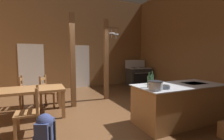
% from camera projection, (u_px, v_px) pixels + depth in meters
% --- Properties ---
extents(ground_plane, '(8.66, 8.65, 0.10)m').
position_uv_depth(ground_plane, '(104.00, 117.00, 4.15)').
color(ground_plane, brown).
extents(wall_back, '(8.66, 0.14, 4.46)m').
position_uv_depth(wall_back, '(72.00, 41.00, 7.54)').
color(wall_back, brown).
rests_on(wall_back, ground_plane).
extents(wall_right, '(0.14, 8.65, 4.46)m').
position_uv_depth(wall_right, '(208.00, 37.00, 5.64)').
color(wall_right, brown).
rests_on(wall_right, ground_plane).
extents(glazed_door_back_left, '(1.00, 0.01, 2.05)m').
position_uv_depth(glazed_door_back_left, '(32.00, 68.00, 6.83)').
color(glazed_door_back_left, white).
rests_on(glazed_door_back_left, ground_plane).
extents(glazed_panel_back_right, '(0.84, 0.01, 2.05)m').
position_uv_depth(glazed_panel_back_right, '(81.00, 66.00, 7.75)').
color(glazed_panel_back_right, white).
rests_on(glazed_panel_back_right, ground_plane).
extents(kitchen_island, '(2.18, 1.02, 0.89)m').
position_uv_depth(kitchen_island, '(179.00, 103.00, 3.72)').
color(kitchen_island, olive).
rests_on(kitchen_island, ground_plane).
extents(stove_range, '(1.21, 0.91, 1.32)m').
position_uv_depth(stove_range, '(138.00, 76.00, 8.17)').
color(stove_range, '#2A2A2A').
rests_on(stove_range, ground_plane).
extents(support_post_with_pot_rack, '(0.54, 0.23, 2.81)m').
position_uv_depth(support_post_with_pot_rack, '(107.00, 57.00, 5.60)').
color(support_post_with_pot_rack, brown).
rests_on(support_post_with_pot_rack, ground_plane).
extents(support_post_center, '(0.14, 0.14, 2.81)m').
position_uv_depth(support_post_center, '(73.00, 61.00, 4.75)').
color(support_post_center, brown).
rests_on(support_post_center, ground_plane).
extents(dining_table, '(1.72, 0.93, 0.74)m').
position_uv_depth(dining_table, '(28.00, 92.00, 3.95)').
color(dining_table, olive).
rests_on(dining_table, ground_plane).
extents(ladderback_chair_near_window, '(0.47, 0.47, 0.95)m').
position_uv_depth(ladderback_chair_near_window, '(26.00, 92.00, 4.78)').
color(ladderback_chair_near_window, olive).
rests_on(ladderback_chair_near_window, ground_plane).
extents(ladderback_chair_by_post, '(0.46, 0.46, 0.95)m').
position_uv_depth(ladderback_chair_by_post, '(30.00, 112.00, 3.13)').
color(ladderback_chair_by_post, olive).
rests_on(ladderback_chair_by_post, ground_plane).
extents(ladderback_chair_at_table_end, '(0.58, 0.58, 0.95)m').
position_uv_depth(ladderback_chair_at_table_end, '(48.00, 91.00, 4.90)').
color(ladderback_chair_at_table_end, olive).
rests_on(ladderback_chair_at_table_end, ground_plane).
extents(backpack, '(0.38, 0.38, 0.60)m').
position_uv_depth(backpack, '(45.00, 130.00, 2.65)').
color(backpack, navy).
rests_on(backpack, ground_plane).
extents(stockpot_on_counter, '(0.35, 0.28, 0.18)m').
position_uv_depth(stockpot_on_counter, '(155.00, 86.00, 3.08)').
color(stockpot_on_counter, '#A8AAB2').
rests_on(stockpot_on_counter, kitchen_island).
extents(mixing_bowl_on_counter, '(0.20, 0.20, 0.07)m').
position_uv_depth(mixing_bowl_on_counter, '(165.00, 87.00, 3.22)').
color(mixing_bowl_on_counter, slate).
rests_on(mixing_bowl_on_counter, kitchen_island).
extents(bottle_tall_on_counter, '(0.07, 0.07, 0.31)m').
position_uv_depth(bottle_tall_on_counter, '(152.00, 79.00, 3.69)').
color(bottle_tall_on_counter, '#2D5638').
rests_on(bottle_tall_on_counter, kitchen_island).
extents(bottle_short_on_counter, '(0.08, 0.08, 0.33)m').
position_uv_depth(bottle_short_on_counter, '(149.00, 81.00, 3.33)').
color(bottle_short_on_counter, '#2D5638').
rests_on(bottle_short_on_counter, kitchen_island).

